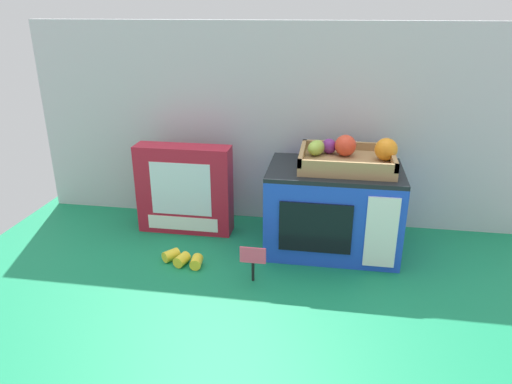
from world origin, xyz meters
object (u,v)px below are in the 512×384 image
object	(u,v)px
food_groups_crate	(348,157)
price_sign	(252,259)
toy_microwave	(333,209)
loose_toy_banana	(183,259)
cookie_set_box	(185,189)

from	to	relation	value
food_groups_crate	price_sign	world-z (taller)	food_groups_crate
toy_microwave	price_sign	world-z (taller)	toy_microwave
price_sign	loose_toy_banana	size ratio (longest dim) A/B	0.78
food_groups_crate	price_sign	bearing A→B (deg)	-133.91
cookie_set_box	price_sign	size ratio (longest dim) A/B	3.02
loose_toy_banana	price_sign	bearing A→B (deg)	-14.80
food_groups_crate	cookie_set_box	bearing A→B (deg)	177.31
loose_toy_banana	cookie_set_box	bearing A→B (deg)	104.45
toy_microwave	loose_toy_banana	bearing A→B (deg)	-157.77
cookie_set_box	loose_toy_banana	size ratio (longest dim) A/B	2.36
toy_microwave	loose_toy_banana	world-z (taller)	toy_microwave
toy_microwave	loose_toy_banana	size ratio (longest dim) A/B	3.00
food_groups_crate	cookie_set_box	world-z (taller)	food_groups_crate
food_groups_crate	loose_toy_banana	bearing A→B (deg)	-156.77
price_sign	loose_toy_banana	bearing A→B (deg)	165.20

